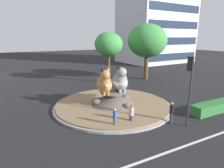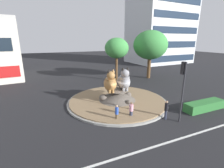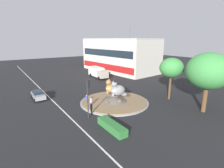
{
  "view_description": "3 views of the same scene",
  "coord_description": "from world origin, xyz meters",
  "views": [
    {
      "loc": [
        -8.29,
        -15.85,
        6.7
      ],
      "look_at": [
        0.74,
        1.54,
        1.84
      ],
      "focal_mm": 30.65,
      "sensor_mm": 36.0,
      "label": 1
    },
    {
      "loc": [
        -7.53,
        -15.94,
        7.1
      ],
      "look_at": [
        -0.61,
        0.11,
        2.21
      ],
      "focal_mm": 25.74,
      "sensor_mm": 36.0,
      "label": 2
    },
    {
      "loc": [
        22.74,
        -16.03,
        10.41
      ],
      "look_at": [
        -1.71,
        0.67,
        2.76
      ],
      "focal_mm": 27.89,
      "sensor_mm": 36.0,
      "label": 3
    }
  ],
  "objects": [
    {
      "name": "cat_statue_tabby",
      "position": [
        -0.87,
        -0.03,
        2.42
      ],
      "size": [
        2.21,
        2.71,
        2.6
      ],
      "rotation": [
        0.0,
        0.0,
        -1.82
      ],
      "color": "#9E703D",
      "rests_on": "roundabout_island"
    },
    {
      "name": "pedestrian_pink_shirt",
      "position": [
        -0.53,
        -4.17,
        0.83
      ],
      "size": [
        0.39,
        0.39,
        1.59
      ],
      "rotation": [
        0.0,
        0.0,
        4.14
      ],
      "color": "#33384C",
      "rests_on": "ground"
    },
    {
      "name": "office_tower",
      "position": [
        26.44,
        25.8,
        13.28
      ],
      "size": [
        18.11,
        14.05,
        26.56
      ],
      "rotation": [
        0.0,
        0.0,
        0.05
      ],
      "color": "silver",
      "rests_on": "ground"
    },
    {
      "name": "pedestrian_blue_shirt",
      "position": [
        -2.01,
        -4.21,
        0.83
      ],
      "size": [
        0.31,
        0.31,
        1.56
      ],
      "rotation": [
        0.0,
        0.0,
        5.2
      ],
      "color": "brown",
      "rests_on": "ground"
    },
    {
      "name": "ground_plane",
      "position": [
        0.0,
        0.0,
        0.0
      ],
      "size": [
        160.0,
        160.0,
        0.0
      ],
      "primitive_type": "plane",
      "color": "black"
    },
    {
      "name": "broadleaf_tree_behind_island",
      "position": [
        10.58,
        8.62,
        6.07
      ],
      "size": [
        6.1,
        6.1,
        8.69
      ],
      "color": "brown",
      "rests_on": "ground"
    },
    {
      "name": "clipped_hedge_strip",
      "position": [
        7.38,
        -5.57,
        0.45
      ],
      "size": [
        4.68,
        1.2,
        0.9
      ],
      "primitive_type": "cube",
      "color": "#2D7033",
      "rests_on": "ground"
    },
    {
      "name": "lane_centreline",
      "position": [
        0.0,
        -8.44,
        0.0
      ],
      "size": [
        112.0,
        0.2,
        0.01
      ],
      "primitive_type": "cube",
      "color": "silver",
      "rests_on": "ground"
    },
    {
      "name": "traffic_light_mast",
      "position": [
        3.06,
        -6.35,
        3.7
      ],
      "size": [
        0.36,
        0.46,
        5.33
      ],
      "rotation": [
        0.0,
        0.0,
        1.74
      ],
      "color": "#2D2D33",
      "rests_on": "ground"
    },
    {
      "name": "second_tree_near_tower",
      "position": [
        4.1,
        9.07,
        5.62
      ],
      "size": [
        4.03,
        4.03,
        7.37
      ],
      "color": "brown",
      "rests_on": "ground"
    },
    {
      "name": "roundabout_island",
      "position": [
        -0.0,
        0.0,
        0.43
      ],
      "size": [
        11.47,
        11.47,
        1.47
      ],
      "color": "gray",
      "rests_on": "ground"
    },
    {
      "name": "pedestrian_black_shirt",
      "position": [
        2.3,
        -5.58,
        0.97
      ],
      "size": [
        0.32,
        0.32,
        1.79
      ],
      "rotation": [
        0.0,
        0.0,
        1.86
      ],
      "color": "#33384C",
      "rests_on": "ground"
    },
    {
      "name": "cat_statue_grey",
      "position": [
        0.83,
        -0.03,
        2.46
      ],
      "size": [
        2.12,
        2.66,
        2.72
      ],
      "rotation": [
        0.0,
        0.0,
        -1.82
      ],
      "color": "gray",
      "rests_on": "roundabout_island"
    }
  ]
}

